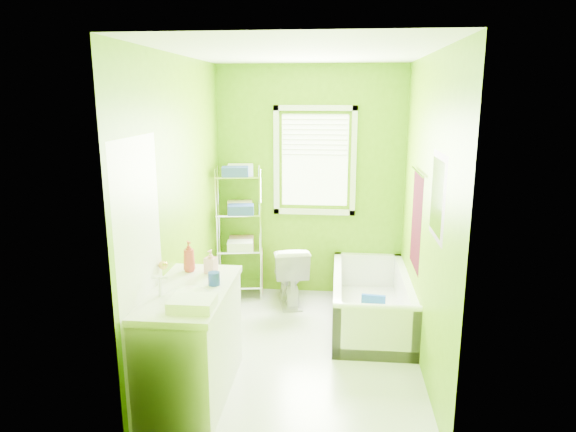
# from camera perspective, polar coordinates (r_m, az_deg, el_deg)

# --- Properties ---
(ground) EXTENTS (2.90, 2.90, 0.00)m
(ground) POSITION_cam_1_polar(r_m,az_deg,el_deg) (4.85, 1.31, -14.54)
(ground) COLOR silver
(ground) RESTS_ON ground
(room_envelope) EXTENTS (2.14, 2.94, 2.62)m
(room_envelope) POSITION_cam_1_polar(r_m,az_deg,el_deg) (4.35, 1.42, 3.77)
(room_envelope) COLOR #5D9507
(room_envelope) RESTS_ON ground
(window) EXTENTS (0.92, 0.05, 1.22)m
(window) POSITION_cam_1_polar(r_m,az_deg,el_deg) (5.75, 3.00, 6.76)
(window) COLOR white
(window) RESTS_ON ground
(door) EXTENTS (0.09, 0.80, 2.00)m
(door) POSITION_cam_1_polar(r_m,az_deg,el_deg) (3.77, -15.87, -6.85)
(door) COLOR white
(door) RESTS_ON ground
(right_wall_decor) EXTENTS (0.04, 1.48, 1.17)m
(right_wall_decor) POSITION_cam_1_polar(r_m,az_deg,el_deg) (4.42, 14.88, 0.49)
(right_wall_decor) COLOR #3A060F
(right_wall_decor) RESTS_ON ground
(bathtub) EXTENTS (0.76, 1.62, 0.52)m
(bathtub) POSITION_cam_1_polar(r_m,az_deg,el_deg) (5.34, 9.16, -10.03)
(bathtub) COLOR white
(bathtub) RESTS_ON ground
(toilet) EXTENTS (0.51, 0.73, 0.68)m
(toilet) POSITION_cam_1_polar(r_m,az_deg,el_deg) (5.71, 0.16, -6.44)
(toilet) COLOR white
(toilet) RESTS_ON ground
(vanity) EXTENTS (0.59, 1.15, 1.12)m
(vanity) POSITION_cam_1_polar(r_m,az_deg,el_deg) (4.07, -10.72, -13.30)
(vanity) COLOR silver
(vanity) RESTS_ON ground
(wire_shelf_unit) EXTENTS (0.54, 0.45, 1.51)m
(wire_shelf_unit) POSITION_cam_1_polar(r_m,az_deg,el_deg) (5.78, -5.26, -0.25)
(wire_shelf_unit) COLOR silver
(wire_shelf_unit) RESTS_ON ground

